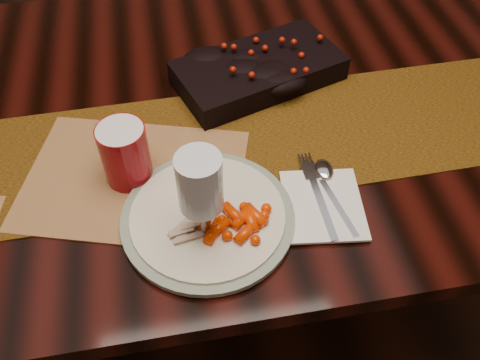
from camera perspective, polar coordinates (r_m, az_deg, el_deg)
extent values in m
plane|color=black|center=(1.69, -2.19, -11.20)|extent=(5.00, 5.00, 0.00)
cube|color=black|center=(1.37, -2.65, -3.47)|extent=(1.80, 1.00, 0.75)
cube|color=#503211|center=(1.01, -5.21, 3.70)|extent=(1.53, 0.34, 0.00)
cube|color=#86694D|center=(0.97, -11.79, 0.15)|extent=(0.47, 0.40, 0.00)
cylinder|color=beige|center=(0.88, -3.64, -4.16)|extent=(0.32, 0.32, 0.02)
cube|color=white|center=(0.91, 9.29, -2.75)|extent=(0.16, 0.18, 0.01)
cylinder|color=maroon|center=(0.93, -12.77, 2.89)|extent=(0.10, 0.10, 0.12)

